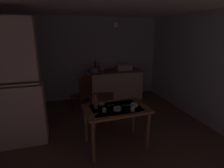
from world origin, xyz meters
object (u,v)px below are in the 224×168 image
at_px(dining_table, 116,113).
at_px(teacup_cream, 104,110).
at_px(mixing_bowl_counter, 94,70).
at_px(serving_bowl_wide, 101,104).
at_px(sink_basin, 123,67).
at_px(chair_by_counter, 83,94).
at_px(hutch_cabinet, 14,89).
at_px(chair_far_side, 104,109).
at_px(hand_pump, 95,65).
at_px(glass_bottle, 96,103).

relative_size(dining_table, teacup_cream, 15.34).
height_order(mixing_bowl_counter, serving_bowl_wide, mixing_bowl_counter).
relative_size(sink_basin, chair_by_counter, 0.48).
distance_m(hutch_cabinet, chair_far_side, 1.65).
bearing_deg(teacup_cream, mixing_bowl_counter, 82.40).
bearing_deg(hutch_cabinet, hand_pump, 43.88).
bearing_deg(glass_bottle, chair_far_side, 63.35).
relative_size(chair_far_side, glass_bottle, 3.54).
distance_m(sink_basin, chair_by_counter, 1.52).
distance_m(mixing_bowl_counter, serving_bowl_wide, 2.05).
height_order(hutch_cabinet, sink_basin, hutch_cabinet).
bearing_deg(glass_bottle, mixing_bowl_counter, 79.25).
relative_size(chair_far_side, teacup_cream, 12.13).
bearing_deg(chair_by_counter, chair_far_side, -75.90).
height_order(hand_pump, dining_table, hand_pump).
bearing_deg(hutch_cabinet, chair_far_side, -1.67).
xyz_separation_m(dining_table, glass_bottle, (-0.33, 0.07, 0.20)).
bearing_deg(mixing_bowl_counter, glass_bottle, -100.75).
distance_m(hand_pump, chair_far_side, 1.84).
xyz_separation_m(chair_far_side, chair_by_counter, (-0.26, 1.03, 0.01)).
bearing_deg(glass_bottle, serving_bowl_wide, 45.45).
distance_m(hutch_cabinet, sink_basin, 3.06).
height_order(hutch_cabinet, chair_far_side, hutch_cabinet).
distance_m(hutch_cabinet, glass_bottle, 1.42).
bearing_deg(mixing_bowl_counter, chair_by_counter, -124.17).
bearing_deg(serving_bowl_wide, sink_basin, 60.68).
xyz_separation_m(mixing_bowl_counter, chair_by_counter, (-0.41, -0.61, -0.45)).
xyz_separation_m(hutch_cabinet, glass_bottle, (1.29, -0.55, -0.20)).
bearing_deg(hutch_cabinet, mixing_bowl_counter, 43.12).
relative_size(sink_basin, mixing_bowl_counter, 1.88).
bearing_deg(sink_basin, mixing_bowl_counter, -176.74).
bearing_deg(chair_far_side, serving_bowl_wide, -109.29).
height_order(hand_pump, mixing_bowl_counter, hand_pump).
xyz_separation_m(dining_table, chair_by_counter, (-0.33, 1.61, -0.15)).
bearing_deg(dining_table, hand_pump, 86.72).
distance_m(chair_far_side, chair_by_counter, 1.06).
bearing_deg(sink_basin, teacup_cream, -116.61).
height_order(sink_basin, mixing_bowl_counter, sink_basin).
distance_m(chair_far_side, teacup_cream, 0.76).
distance_m(hutch_cabinet, hand_pump, 2.44).
xyz_separation_m(serving_bowl_wide, glass_bottle, (-0.12, -0.12, 0.08)).
bearing_deg(chair_by_counter, sink_basin, 27.00).
bearing_deg(dining_table, sink_basin, 67.16).
bearing_deg(teacup_cream, serving_bowl_wide, 85.78).
bearing_deg(hand_pump, sink_basin, -3.15).
distance_m(sink_basin, serving_bowl_wide, 2.39).
distance_m(mixing_bowl_counter, chair_far_side, 1.71).
relative_size(sink_basin, dining_table, 0.41).
xyz_separation_m(hutch_cabinet, teacup_cream, (1.39, -0.72, -0.26)).
height_order(mixing_bowl_counter, chair_far_side, mixing_bowl_counter).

